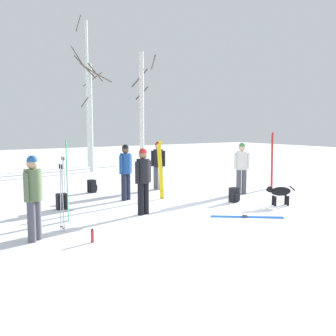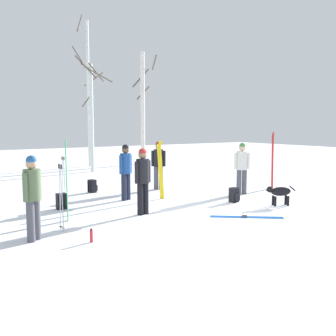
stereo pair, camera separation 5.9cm
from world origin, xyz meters
name	(u,v)px [view 1 (the left image)]	position (x,y,z in m)	size (l,w,h in m)	color
ground_plane	(207,215)	(0.00, 0.00, 0.00)	(60.00, 60.00, 0.00)	white
person_0	(143,177)	(-1.31, 0.99, 0.98)	(0.51, 0.34, 1.72)	black
person_1	(33,192)	(-4.26, 0.21, 0.98)	(0.43, 0.36, 1.72)	#4C4C56
person_2	(126,168)	(-0.79, 2.95, 0.98)	(0.49, 0.34, 1.72)	#1E2338
person_3	(242,165)	(2.93, 1.76, 0.98)	(0.45, 0.34, 1.72)	#4C4C56
person_4	(158,162)	(1.10, 4.09, 0.98)	(0.42, 0.37, 1.72)	#4C4C56
dog	(279,192)	(2.50, -0.20, 0.39)	(0.84, 0.45, 0.57)	black
ski_pair_planted_0	(161,170)	(0.20, 2.53, 0.90)	(0.20, 0.13, 1.82)	yellow
ski_pair_planted_1	(67,181)	(-3.18, 1.35, 0.97)	(0.11, 0.22, 1.96)	green
ski_pair_planted_2	(272,161)	(4.68, 2.00, 1.01)	(0.09, 0.18, 2.04)	red
ski_pair_lying_0	(247,217)	(0.70, -0.72, 0.01)	(1.53, 1.25, 0.05)	blue
ski_poles_0	(64,178)	(-2.52, 3.60, 0.74)	(0.07, 0.26, 1.38)	#B2B2BC
ski_poles_1	(62,195)	(-3.56, 0.63, 0.78)	(0.07, 0.25, 1.46)	#B2B2BC
backpack_0	(234,195)	(1.77, 0.88, 0.21)	(0.29, 0.31, 0.44)	black
backpack_1	(92,186)	(-1.14, 4.78, 0.21)	(0.32, 0.30, 0.44)	black
backpack_2	(61,202)	(-2.87, 2.77, 0.21)	(0.26, 0.29, 0.44)	black
water_bottle_0	(92,236)	(-3.35, -0.54, 0.13)	(0.06, 0.06, 0.28)	red
birch_tree_1	(91,113)	(1.16, 10.31, 2.86)	(1.63, 1.31, 5.56)	silver
birch_tree_2	(87,92)	(1.98, 12.73, 4.07)	(1.53, 1.52, 8.27)	silver
birch_tree_3	(142,106)	(5.19, 12.35, 3.38)	(1.32, 1.59, 6.49)	silver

